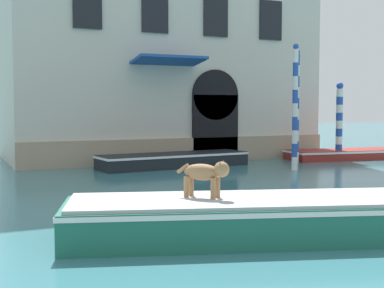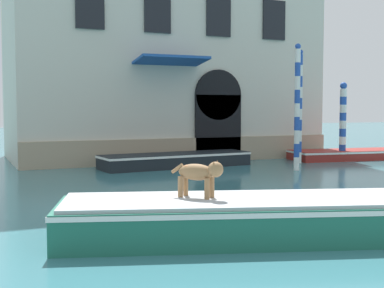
# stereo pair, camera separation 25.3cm
# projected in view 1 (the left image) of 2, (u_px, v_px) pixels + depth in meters

# --- Properties ---
(palazzo_left) EXTENTS (13.26, 7.40, 13.64)m
(palazzo_left) POSITION_uv_depth(u_px,v_px,m) (159.00, 5.00, 23.94)
(palazzo_left) COLOR beige
(palazzo_left) RESTS_ON ground_plane
(boat_foreground) EXTENTS (6.62, 3.78, 0.70)m
(boat_foreground) POSITION_uv_depth(u_px,v_px,m) (250.00, 217.00, 9.17)
(boat_foreground) COLOR #1E6651
(boat_foreground) RESTS_ON ground_plane
(dog_on_deck) EXTENTS (0.70, 0.81, 0.65)m
(dog_on_deck) POSITION_uv_depth(u_px,v_px,m) (206.00, 173.00, 9.14)
(dog_on_deck) COLOR #997047
(dog_on_deck) RESTS_ON boat_foreground
(boat_moored_near_palazzo) EXTENTS (5.89, 2.00, 0.52)m
(boat_moored_near_palazzo) POSITION_uv_depth(u_px,v_px,m) (174.00, 160.00, 19.99)
(boat_moored_near_palazzo) COLOR black
(boat_moored_near_palazzo) RESTS_ON ground_plane
(boat_moored_far) EXTENTS (6.72, 2.61, 0.41)m
(boat_moored_far) POSITION_uv_depth(u_px,v_px,m) (359.00, 154.00, 23.32)
(boat_moored_far) COLOR maroon
(boat_moored_far) RESTS_ON ground_plane
(mooring_pole_0) EXTENTS (0.29, 0.29, 3.29)m
(mooring_pole_0) POSITION_uv_depth(u_px,v_px,m) (339.00, 121.00, 22.56)
(mooring_pole_0) COLOR white
(mooring_pole_0) RESTS_ON ground_plane
(mooring_pole_1) EXTENTS (0.20, 0.20, 4.47)m
(mooring_pole_1) POSITION_uv_depth(u_px,v_px,m) (295.00, 107.00, 18.88)
(mooring_pole_1) COLOR white
(mooring_pole_1) RESTS_ON ground_plane
(mooring_pole_2) EXTENTS (0.19, 0.19, 4.53)m
(mooring_pole_2) POSITION_uv_depth(u_px,v_px,m) (297.00, 106.00, 21.39)
(mooring_pole_2) COLOR white
(mooring_pole_2) RESTS_ON ground_plane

